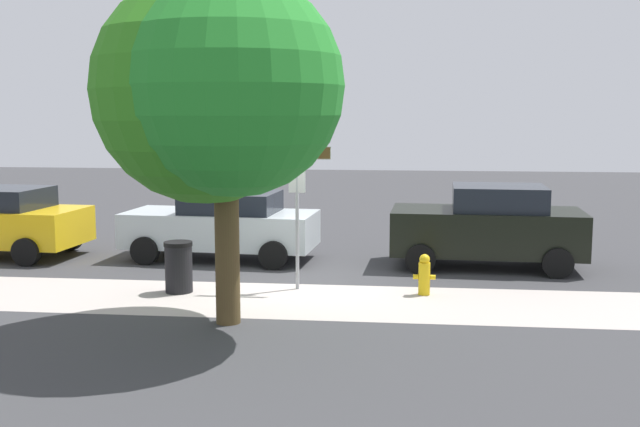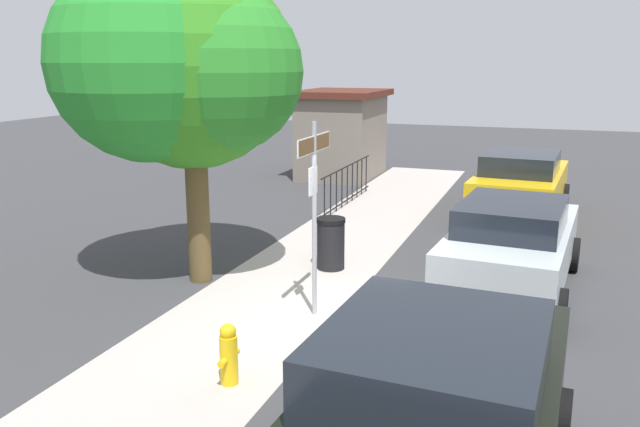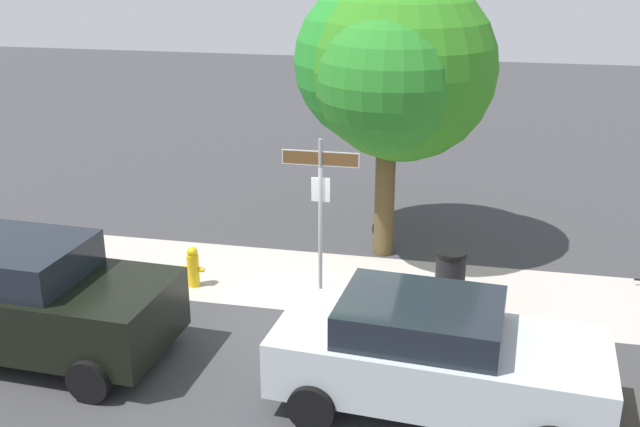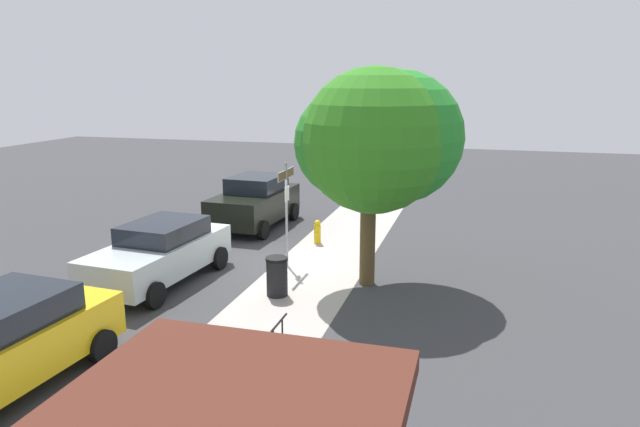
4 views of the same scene
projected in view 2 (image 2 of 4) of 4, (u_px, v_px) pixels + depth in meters
name	position (u px, v px, depth m)	size (l,w,h in m)	color
ground_plane	(342.00, 313.00, 10.15)	(60.00, 60.00, 0.00)	#38383A
sidewalk_strip	(310.00, 267.00, 12.41)	(24.00, 2.60, 0.00)	#AFA49D
street_sign	(314.00, 185.00, 9.66)	(1.31, 0.07, 2.99)	#9EA0A5
shade_tree	(182.00, 66.00, 10.91)	(3.99, 4.15, 5.54)	brown
car_black	(436.00, 417.00, 5.48)	(4.24, 2.29, 1.82)	black
car_silver	(512.00, 244.00, 10.99)	(4.54, 2.31, 1.59)	#B6C0C3
car_yellow	(520.00, 183.00, 16.17)	(4.63, 2.39, 1.65)	gold
iron_fence	(347.00, 184.00, 17.64)	(4.18, 0.04, 1.07)	black
utility_shed	(342.00, 133.00, 21.66)	(3.44, 2.65, 2.87)	slate
fire_hydrant	(229.00, 354.00, 7.87)	(0.42, 0.22, 0.78)	yellow
trash_bin	(331.00, 243.00, 12.22)	(0.55, 0.55, 0.98)	black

